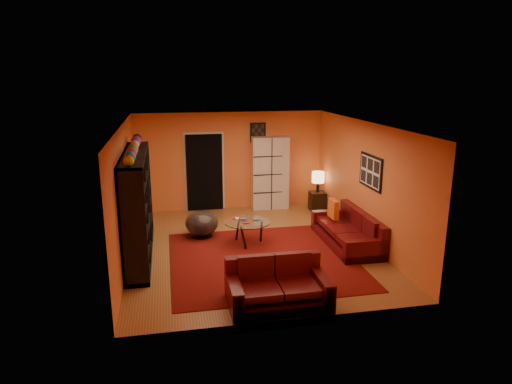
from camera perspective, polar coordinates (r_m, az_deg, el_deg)
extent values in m
plane|color=brown|center=(9.75, -0.64, -6.90)|extent=(6.00, 6.00, 0.00)
plane|color=white|center=(9.12, -0.69, 8.48)|extent=(6.00, 6.00, 0.00)
plane|color=orange|center=(12.24, -3.24, 3.89)|extent=(6.00, 0.00, 6.00)
plane|color=orange|center=(6.55, 4.17, -5.76)|extent=(6.00, 0.00, 6.00)
plane|color=orange|center=(9.24, -16.09, -0.22)|extent=(0.00, 6.00, 6.00)
plane|color=orange|center=(10.10, 13.43, 1.19)|extent=(0.00, 6.00, 6.00)
cube|color=#500A09|center=(9.13, 0.80, -8.40)|extent=(3.60, 3.60, 0.01)
cube|color=black|center=(12.19, -6.46, 2.42)|extent=(0.95, 0.10, 2.04)
cube|color=black|center=(9.76, 14.15, 2.49)|extent=(0.03, 1.00, 0.70)
cube|color=black|center=(12.23, 0.23, 7.46)|extent=(0.42, 0.03, 0.52)
cube|color=black|center=(9.29, -14.60, -1.65)|extent=(0.45, 3.00, 2.10)
imported|color=black|center=(9.39, -14.24, -1.76)|extent=(0.98, 0.13, 0.56)
cube|color=#45090D|center=(10.05, 11.21, -5.53)|extent=(0.91, 2.19, 0.32)
cube|color=#45090D|center=(10.10, 13.16, -3.95)|extent=(0.19, 2.18, 0.85)
cube|color=#45090D|center=(9.14, 13.58, -6.74)|extent=(0.89, 0.19, 0.62)
cube|color=#45090D|center=(10.89, 9.30, -3.03)|extent=(0.89, 0.19, 0.62)
cube|color=#45090D|center=(9.41, 12.44, -5.01)|extent=(0.68, 0.59, 0.12)
cube|color=#45090D|center=(9.94, 11.08, -3.87)|extent=(0.68, 0.59, 0.12)
cube|color=#45090D|center=(10.48, 9.86, -2.85)|extent=(0.68, 0.59, 0.12)
cube|color=#45090D|center=(7.45, 2.77, -12.70)|extent=(1.59, 0.96, 0.32)
cube|color=#45090D|center=(7.67, 2.09, -9.64)|extent=(1.59, 0.18, 0.85)
cube|color=#45090D|center=(7.57, 8.09, -11.11)|extent=(0.18, 0.96, 0.62)
cube|color=#45090D|center=(7.26, -2.76, -12.14)|extent=(0.18, 0.96, 0.62)
cube|color=#45090D|center=(7.35, 5.25, -10.44)|extent=(0.60, 0.74, 0.12)
cube|color=#45090D|center=(7.22, 0.46, -10.89)|extent=(0.60, 0.74, 0.12)
cube|color=orange|center=(10.38, 9.64, -2.09)|extent=(0.12, 0.42, 0.42)
cylinder|color=silver|center=(9.77, -1.09, -3.75)|extent=(1.00, 1.00, 0.02)
cylinder|color=black|center=(9.93, 0.66, -4.96)|extent=(0.05, 0.05, 0.48)
cylinder|color=black|center=(10.06, -2.30, -4.70)|extent=(0.05, 0.05, 0.48)
cylinder|color=black|center=(9.57, -1.59, -5.72)|extent=(0.05, 0.05, 0.48)
cube|color=silver|center=(12.30, 1.75, 2.41)|extent=(0.99, 0.47, 1.95)
cylinder|color=black|center=(10.40, -6.74, -5.47)|extent=(0.44, 0.44, 0.03)
cylinder|color=black|center=(10.38, -6.76, -5.05)|extent=(0.06, 0.06, 0.15)
ellipsoid|color=#453C3D|center=(10.30, -6.79, -3.86)|extent=(0.74, 0.74, 0.56)
cube|color=black|center=(12.35, 7.67, -1.13)|extent=(0.41, 0.41, 0.50)
cylinder|color=black|center=(12.26, 7.73, 0.59)|extent=(0.08, 0.08, 0.26)
cylinder|color=#EAC280|center=(12.19, 7.77, 1.85)|extent=(0.33, 0.33, 0.29)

